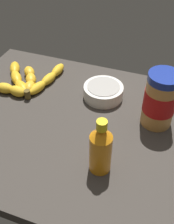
# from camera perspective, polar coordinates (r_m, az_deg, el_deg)

# --- Properties ---
(ground_plane) EXTENTS (0.88, 0.63, 0.04)m
(ground_plane) POSITION_cam_1_polar(r_m,az_deg,el_deg) (0.82, -1.00, -3.46)
(ground_plane) COLOR #38332D
(banana_bunch) EXTENTS (0.22, 0.23, 0.04)m
(banana_bunch) POSITION_cam_1_polar(r_m,az_deg,el_deg) (0.97, -12.84, 6.33)
(banana_bunch) COLOR gold
(banana_bunch) RESTS_ON ground_plane
(peanut_butter_jar) EXTENTS (0.09, 0.09, 0.17)m
(peanut_butter_jar) POSITION_cam_1_polar(r_m,az_deg,el_deg) (0.79, 14.97, 2.44)
(peanut_butter_jar) COLOR #BF8442
(peanut_butter_jar) RESTS_ON ground_plane
(honey_bottle) EXTENTS (0.05, 0.05, 0.16)m
(honey_bottle) POSITION_cam_1_polar(r_m,az_deg,el_deg) (0.65, 2.86, -7.66)
(honey_bottle) COLOR orange
(honey_bottle) RESTS_ON ground_plane
(small_bowl) EXTENTS (0.13, 0.13, 0.04)m
(small_bowl) POSITION_cam_1_polar(r_m,az_deg,el_deg) (0.90, 3.42, 4.30)
(small_bowl) COLOR silver
(small_bowl) RESTS_ON ground_plane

